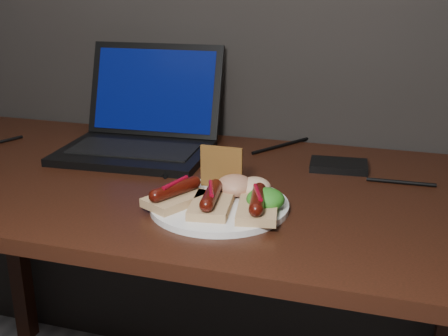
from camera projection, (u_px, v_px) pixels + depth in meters
desk at (165, 215)px, 1.24m from camera, size 1.40×0.70×0.75m
laptop at (142, 128)px, 1.38m from camera, size 0.37×0.35×0.25m
hard_drive at (339, 166)px, 1.26m from camera, size 0.13×0.09×0.02m
desk_cables at (189, 156)px, 1.34m from camera, size 1.12×0.41×0.01m
plate at (219, 205)px, 1.05m from camera, size 0.32×0.32×0.01m
bread_sausage_left at (176, 195)px, 1.04m from camera, size 0.12×0.13×0.04m
bread_sausage_center at (211, 201)px, 1.01m from camera, size 0.09×0.12×0.04m
bread_sausage_right at (258, 205)px, 0.99m from camera, size 0.09×0.13×0.04m
crispbread at (221, 167)px, 1.11m from camera, size 0.09×0.01×0.08m
salad_greens at (266, 199)px, 1.01m from camera, size 0.07×0.07×0.04m
salsa_mound at (235, 185)px, 1.08m from camera, size 0.07×0.07×0.04m
coleslaw_mound at (254, 187)px, 1.08m from camera, size 0.06×0.06×0.04m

